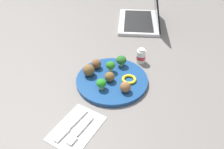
{
  "coord_description": "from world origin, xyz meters",
  "views": [
    {
      "loc": [
        0.54,
        0.37,
        0.56
      ],
      "look_at": [
        0.0,
        0.0,
        0.04
      ],
      "focal_mm": 34.96,
      "sensor_mm": 36.0,
      "label": 1
    }
  ],
  "objects_px": {
    "broccoli_floret_front_right": "(111,66)",
    "meatball_mid_right": "(125,87)",
    "meatball_back_right": "(89,70)",
    "laptop": "(143,17)",
    "napkin": "(77,128)",
    "yogurt_bottle": "(141,56)",
    "broccoli_floret_mid_right": "(121,60)",
    "fork": "(79,131)",
    "meatball_back_left": "(110,77)",
    "broccoli_floret_back_left": "(100,83)",
    "plate": "(112,80)",
    "knife": "(70,126)",
    "meatball_front_left": "(96,64)",
    "pepper_ring_center": "(129,79)"
  },
  "relations": [
    {
      "from": "laptop",
      "to": "meatball_back_left",
      "type": "bearing_deg",
      "value": 15.27
    },
    {
      "from": "broccoli_floret_mid_right",
      "to": "yogurt_bottle",
      "type": "bearing_deg",
      "value": 153.29
    },
    {
      "from": "napkin",
      "to": "plate",
      "type": "bearing_deg",
      "value": -171.86
    },
    {
      "from": "meatball_mid_right",
      "to": "broccoli_floret_back_left",
      "type": "bearing_deg",
      "value": -66.32
    },
    {
      "from": "broccoli_floret_front_right",
      "to": "meatball_front_left",
      "type": "xyz_separation_m",
      "value": [
        0.01,
        -0.06,
        -0.01
      ]
    },
    {
      "from": "fork",
      "to": "laptop",
      "type": "relative_size",
      "value": 0.31
    },
    {
      "from": "broccoli_floret_mid_right",
      "to": "meatball_mid_right",
      "type": "relative_size",
      "value": 1.16
    },
    {
      "from": "napkin",
      "to": "fork",
      "type": "relative_size",
      "value": 1.41
    },
    {
      "from": "napkin",
      "to": "yogurt_bottle",
      "type": "xyz_separation_m",
      "value": [
        -0.43,
        -0.01,
        0.03
      ]
    },
    {
      "from": "plate",
      "to": "meatball_mid_right",
      "type": "height_order",
      "value": "meatball_mid_right"
    },
    {
      "from": "meatball_mid_right",
      "to": "pepper_ring_center",
      "type": "distance_m",
      "value": 0.06
    },
    {
      "from": "broccoli_floret_front_right",
      "to": "meatball_mid_right",
      "type": "bearing_deg",
      "value": 59.02
    },
    {
      "from": "broccoli_floret_mid_right",
      "to": "meatball_back_right",
      "type": "bearing_deg",
      "value": -29.8
    },
    {
      "from": "meatball_mid_right",
      "to": "meatball_back_left",
      "type": "relative_size",
      "value": 1.02
    },
    {
      "from": "pepper_ring_center",
      "to": "knife",
      "type": "relative_size",
      "value": 0.39
    },
    {
      "from": "broccoli_floret_mid_right",
      "to": "fork",
      "type": "xyz_separation_m",
      "value": [
        0.35,
        0.07,
        -0.04
      ]
    },
    {
      "from": "broccoli_floret_front_right",
      "to": "fork",
      "type": "xyz_separation_m",
      "value": [
        0.29,
        0.08,
        -0.04
      ]
    },
    {
      "from": "meatball_mid_right",
      "to": "pepper_ring_center",
      "type": "bearing_deg",
      "value": -162.01
    },
    {
      "from": "meatball_mid_right",
      "to": "fork",
      "type": "bearing_deg",
      "value": -6.61
    },
    {
      "from": "meatball_back_right",
      "to": "meatball_back_left",
      "type": "bearing_deg",
      "value": 100.41
    },
    {
      "from": "napkin",
      "to": "knife",
      "type": "xyz_separation_m",
      "value": [
        0.01,
        -0.02,
        0.0
      ]
    },
    {
      "from": "meatball_mid_right",
      "to": "yogurt_bottle",
      "type": "distance_m",
      "value": 0.22
    },
    {
      "from": "meatball_back_right",
      "to": "meatball_front_left",
      "type": "height_order",
      "value": "meatball_back_right"
    },
    {
      "from": "fork",
      "to": "pepper_ring_center",
      "type": "bearing_deg",
      "value": 178.64
    },
    {
      "from": "meatball_back_left",
      "to": "fork",
      "type": "height_order",
      "value": "meatball_back_left"
    },
    {
      "from": "broccoli_floret_back_left",
      "to": "napkin",
      "type": "distance_m",
      "value": 0.19
    },
    {
      "from": "plate",
      "to": "knife",
      "type": "relative_size",
      "value": 1.93
    },
    {
      "from": "knife",
      "to": "laptop",
      "type": "relative_size",
      "value": 0.37
    },
    {
      "from": "napkin",
      "to": "laptop",
      "type": "relative_size",
      "value": 0.44
    },
    {
      "from": "broccoli_floret_front_right",
      "to": "yogurt_bottle",
      "type": "height_order",
      "value": "yogurt_bottle"
    },
    {
      "from": "fork",
      "to": "meatball_front_left",
      "type": "bearing_deg",
      "value": -152.15
    },
    {
      "from": "broccoli_floret_back_left",
      "to": "broccoli_floret_mid_right",
      "type": "distance_m",
      "value": 0.16
    },
    {
      "from": "napkin",
      "to": "broccoli_floret_mid_right",
      "type": "bearing_deg",
      "value": -171.31
    },
    {
      "from": "meatball_back_right",
      "to": "laptop",
      "type": "relative_size",
      "value": 0.12
    },
    {
      "from": "meatball_mid_right",
      "to": "yogurt_bottle",
      "type": "height_order",
      "value": "yogurt_bottle"
    },
    {
      "from": "meatball_back_right",
      "to": "fork",
      "type": "xyz_separation_m",
      "value": [
        0.22,
        0.14,
        -0.03
      ]
    },
    {
      "from": "broccoli_floret_front_right",
      "to": "knife",
      "type": "xyz_separation_m",
      "value": [
        0.29,
        0.05,
        -0.04
      ]
    },
    {
      "from": "napkin",
      "to": "laptop",
      "type": "distance_m",
      "value": 0.8
    },
    {
      "from": "broccoli_floret_front_right",
      "to": "pepper_ring_center",
      "type": "relative_size",
      "value": 0.8
    },
    {
      "from": "meatball_front_left",
      "to": "fork",
      "type": "height_order",
      "value": "meatball_front_left"
    },
    {
      "from": "broccoli_floret_mid_right",
      "to": "meatball_back_left",
      "type": "relative_size",
      "value": 1.19
    },
    {
      "from": "broccoli_floret_front_right",
      "to": "napkin",
      "type": "height_order",
      "value": "broccoli_floret_front_right"
    },
    {
      "from": "plate",
      "to": "broccoli_floret_back_left",
      "type": "xyz_separation_m",
      "value": [
        0.07,
        -0.0,
        0.03
      ]
    },
    {
      "from": "broccoli_floret_back_left",
      "to": "laptop",
      "type": "distance_m",
      "value": 0.61
    },
    {
      "from": "meatball_back_right",
      "to": "laptop",
      "type": "height_order",
      "value": "laptop"
    },
    {
      "from": "meatball_front_left",
      "to": "meatball_back_left",
      "type": "relative_size",
      "value": 1.03
    },
    {
      "from": "broccoli_floret_mid_right",
      "to": "pepper_ring_center",
      "type": "bearing_deg",
      "value": 50.26
    },
    {
      "from": "fork",
      "to": "yogurt_bottle",
      "type": "height_order",
      "value": "yogurt_bottle"
    },
    {
      "from": "broccoli_floret_back_left",
      "to": "meatball_back_right",
      "type": "relative_size",
      "value": 0.87
    },
    {
      "from": "fork",
      "to": "laptop",
      "type": "bearing_deg",
      "value": -165.77
    }
  ]
}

